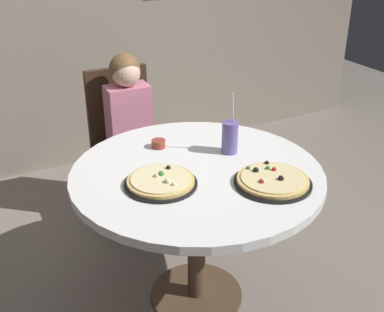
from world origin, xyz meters
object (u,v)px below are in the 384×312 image
object	(u,v)px
pizza_cheese	(161,182)
sauce_bowl	(159,144)
dining_table	(197,189)
soda_cup	(230,137)
chair_wooden	(124,135)
diner_child	(135,152)
pizza_veggie	(273,181)

from	to	relation	value
pizza_cheese	sauce_bowl	world-z (taller)	pizza_cheese
dining_table	soda_cup	xyz separation A→B (m)	(0.23, 0.09, 0.18)
chair_wooden	soda_cup	size ratio (longest dim) A/B	3.09
diner_child	soda_cup	size ratio (longest dim) A/B	3.52
dining_table	sauce_bowl	world-z (taller)	sauce_bowl
diner_child	pizza_cheese	xyz separation A→B (m)	(-0.20, -0.88, 0.28)
pizza_veggie	soda_cup	size ratio (longest dim) A/B	1.11
pizza_veggie	soda_cup	distance (m)	0.36
chair_wooden	sauce_bowl	size ratio (longest dim) A/B	13.57
diner_child	soda_cup	bearing A→B (deg)	-72.49
diner_child	sauce_bowl	distance (m)	0.60
dining_table	soda_cup	world-z (taller)	soda_cup
dining_table	chair_wooden	distance (m)	1.02
soda_cup	chair_wooden	bearing A→B (deg)	103.99
pizza_veggie	dining_table	bearing A→B (deg)	131.31
dining_table	pizza_cheese	distance (m)	0.24
dining_table	diner_child	size ratio (longest dim) A/B	1.08
diner_child	pizza_veggie	distance (m)	1.15
pizza_cheese	dining_table	bearing A→B (deg)	14.03
diner_child	chair_wooden	bearing A→B (deg)	88.98
soda_cup	pizza_veggie	bearing A→B (deg)	-89.58
pizza_veggie	soda_cup	world-z (taller)	soda_cup
chair_wooden	dining_table	bearing A→B (deg)	-90.10
soda_cup	pizza_cheese	bearing A→B (deg)	-161.51
dining_table	sauce_bowl	xyz separation A→B (m)	(-0.06, 0.30, 0.12)
pizza_cheese	sauce_bowl	bearing A→B (deg)	67.87
soda_cup	sauce_bowl	bearing A→B (deg)	143.91
diner_child	pizza_cheese	size ratio (longest dim) A/B	3.38
pizza_veggie	diner_child	bearing A→B (deg)	102.10
dining_table	soda_cup	size ratio (longest dim) A/B	3.79
chair_wooden	soda_cup	distance (m)	0.99
dining_table	pizza_veggie	world-z (taller)	pizza_veggie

